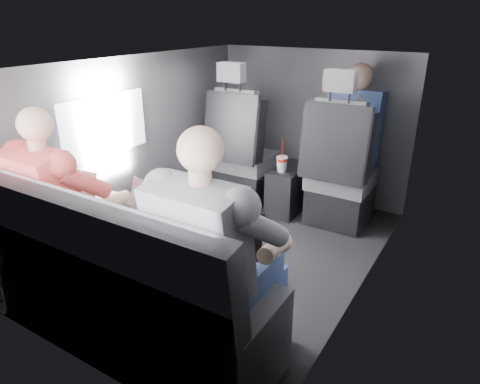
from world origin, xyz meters
The scene contains 19 objects.
floor centered at (0.00, 0.00, 0.00)m, with size 2.60×2.60×0.00m, color black.
ceiling centered at (0.00, 0.00, 1.35)m, with size 2.60×2.60×0.00m, color #B2B2AD.
panel_left centered at (-0.90, 0.00, 0.68)m, with size 0.02×2.60×1.35m, color #56565B.
panel_right centered at (0.90, 0.00, 0.68)m, with size 0.02×2.60×1.35m, color #56565B.
panel_front centered at (0.00, 1.30, 0.68)m, with size 1.80×0.02×1.35m, color #56565B.
panel_back centered at (0.00, -1.30, 0.68)m, with size 1.80×0.02×1.35m, color #56565B.
side_window centered at (-0.88, -0.30, 0.90)m, with size 0.02×0.75×0.42m, color white.
seatbelt centered at (0.45, 0.67, 0.80)m, with size 0.05×0.01×0.65m, color black.
front_seat_left centered at (-0.45, 0.84, 0.40)m, with size 0.52×0.58×1.26m.
front_seat_right centered at (0.45, 0.84, 0.40)m, with size 0.52×0.58×1.26m.
center_console centered at (0.00, 0.88, 0.20)m, with size 0.24×0.48×0.41m.
rear_bench centered at (0.00, -1.06, 0.31)m, with size 1.60×0.57×0.92m.
soda_cup centered at (-0.02, 0.75, 0.47)m, with size 0.10×0.10×0.29m.
laptop_white centered at (-0.55, -0.78, 0.63)m, with size 0.33×0.32×0.23m.
laptop_silver centered at (0.01, -0.76, 0.63)m, with size 0.39×0.39×0.25m.
laptop_black centered at (0.50, -0.77, 0.63)m, with size 0.35×0.33×0.23m.
passenger_rear_left centered at (-0.49, -0.97, 0.62)m, with size 0.49×0.61×1.21m.
passenger_rear_right centered at (0.52, -0.97, 0.64)m, with size 0.51×0.63×1.24m.
passenger_front_right centered at (0.46, 1.10, 0.76)m, with size 0.41×0.41×0.84m.
Camera 1 is at (1.44, -2.30, 1.62)m, focal length 32.00 mm.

